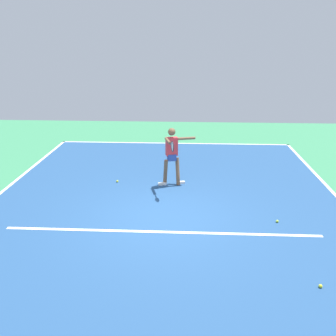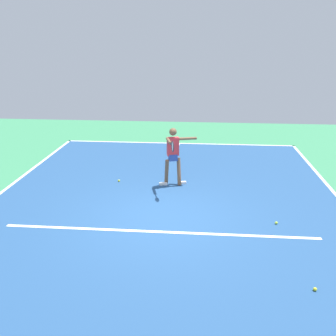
{
  "view_description": "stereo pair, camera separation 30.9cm",
  "coord_description": "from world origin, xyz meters",
  "px_view_note": "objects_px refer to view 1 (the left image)",
  "views": [
    {
      "loc": [
        -0.55,
        8.22,
        4.12
      ],
      "look_at": [
        -0.05,
        -1.1,
        0.9
      ],
      "focal_mm": 39.59,
      "sensor_mm": 36.0,
      "label": 1
    },
    {
      "loc": [
        -0.85,
        8.2,
        4.12
      ],
      "look_at": [
        -0.05,
        -1.1,
        0.9
      ],
      "focal_mm": 39.59,
      "sensor_mm": 36.0,
      "label": 2
    }
  ],
  "objects_px": {
    "tennis_ball_centre_court": "(277,221)",
    "tennis_ball_by_sideline": "(321,286)",
    "tennis_ball_by_baseline": "(117,181)",
    "tennis_player": "(172,153)"
  },
  "relations": [
    {
      "from": "tennis_player",
      "to": "tennis_ball_by_sideline",
      "type": "xyz_separation_m",
      "value": [
        -2.83,
        4.78,
        -0.97
      ]
    },
    {
      "from": "tennis_ball_centre_court",
      "to": "tennis_ball_by_sideline",
      "type": "relative_size",
      "value": 1.0
    },
    {
      "from": "tennis_ball_centre_court",
      "to": "tennis_ball_by_sideline",
      "type": "height_order",
      "value": "same"
    },
    {
      "from": "tennis_ball_by_sideline",
      "to": "tennis_ball_by_baseline",
      "type": "bearing_deg",
      "value": -47.31
    },
    {
      "from": "tennis_player",
      "to": "tennis_ball_by_baseline",
      "type": "bearing_deg",
      "value": -18.33
    },
    {
      "from": "tennis_ball_by_baseline",
      "to": "tennis_ball_centre_court",
      "type": "bearing_deg",
      "value": 150.58
    },
    {
      "from": "tennis_ball_centre_court",
      "to": "tennis_ball_by_sideline",
      "type": "bearing_deg",
      "value": 94.72
    },
    {
      "from": "tennis_player",
      "to": "tennis_ball_by_baseline",
      "type": "relative_size",
      "value": 26.53
    },
    {
      "from": "tennis_ball_centre_court",
      "to": "tennis_ball_by_sideline",
      "type": "distance_m",
      "value": 2.47
    },
    {
      "from": "tennis_player",
      "to": "tennis_ball_centre_court",
      "type": "height_order",
      "value": "tennis_player"
    }
  ]
}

